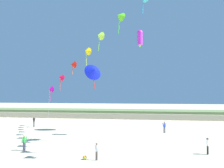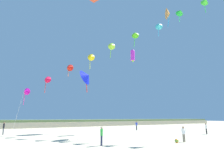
% 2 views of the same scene
% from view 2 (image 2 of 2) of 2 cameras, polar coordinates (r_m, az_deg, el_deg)
% --- Properties ---
extents(ground_plane, '(240.00, 240.00, 0.00)m').
position_cam_2_polar(ground_plane, '(16.56, 26.18, -17.97)').
color(ground_plane, beige).
extents(dune_ridge, '(120.00, 9.60, 1.80)m').
position_cam_2_polar(dune_ridge, '(50.66, -15.85, -12.17)').
color(dune_ridge, beige).
rests_on(dune_ridge, ground).
extents(person_near_left, '(0.49, 0.32, 1.49)m').
position_cam_2_polar(person_near_left, '(19.13, 22.33, -14.56)').
color(person_near_left, '#726656').
rests_on(person_near_left, ground).
extents(person_near_right, '(0.38, 0.49, 1.56)m').
position_cam_2_polar(person_near_right, '(29.28, 28.39, -12.47)').
color(person_near_right, black).
rests_on(person_near_right, ground).
extents(person_mid_center, '(0.46, 0.43, 1.58)m').
position_cam_2_polar(person_mid_center, '(15.58, -3.43, -16.14)').
color(person_mid_center, '#282D4C').
rests_on(person_mid_center, ground).
extents(person_far_left, '(0.58, 0.23, 1.65)m').
position_cam_2_polar(person_far_left, '(34.53, 8.01, -13.12)').
color(person_far_left, '#474C56').
rests_on(person_far_left, ground).
extents(person_far_right, '(0.24, 0.61, 1.75)m').
position_cam_2_polar(person_far_right, '(29.54, -31.86, -11.90)').
color(person_far_right, '#474C56').
rests_on(person_far_right, ground).
extents(kite_banner_string, '(26.85, 21.87, 21.96)m').
position_cam_2_polar(kite_banner_string, '(28.20, 3.96, 13.83)').
color(kite_banner_string, '#C90EA1').
extents(large_kite_low_lead, '(0.75, 0.81, 2.40)m').
position_cam_2_polar(large_kite_low_lead, '(31.62, 6.77, 9.25)').
color(large_kite_low_lead, '#DE30D9').
extents(large_kite_mid_trail, '(3.29, 3.17, 4.15)m').
position_cam_2_polar(large_kite_mid_trail, '(29.77, -8.26, 2.48)').
color(large_kite_mid_trail, '#111ED2').
extents(large_kite_high_solo, '(1.69, 1.97, 3.49)m').
position_cam_2_polar(large_kite_high_solo, '(34.75, 17.87, 20.97)').
color(large_kite_high_solo, orange).
extents(beach_ball, '(0.36, 0.36, 0.36)m').
position_cam_2_polar(beach_ball, '(18.38, 20.37, -17.01)').
color(beach_ball, orange).
rests_on(beach_ball, ground).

